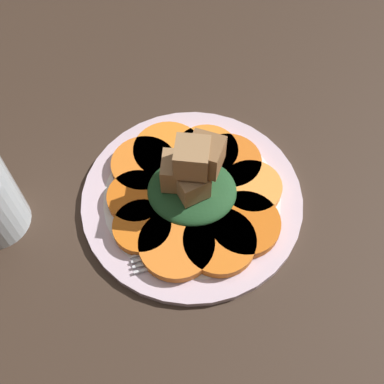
# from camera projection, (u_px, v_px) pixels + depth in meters

# --- Properties ---
(table_slab) EXTENTS (1.20, 1.20, 0.02)m
(table_slab) POSITION_uv_depth(u_px,v_px,m) (192.00, 204.00, 0.63)
(table_slab) COLOR #38281E
(table_slab) RESTS_ON ground
(plate) EXTENTS (0.28, 0.28, 0.01)m
(plate) POSITION_uv_depth(u_px,v_px,m) (192.00, 198.00, 0.61)
(plate) COLOR silver
(plate) RESTS_ON table_slab
(carrot_slice_0) EXTENTS (0.07, 0.07, 0.01)m
(carrot_slice_0) POSITION_uv_depth(u_px,v_px,m) (142.00, 227.00, 0.58)
(carrot_slice_0) COLOR orange
(carrot_slice_0) RESTS_ON plate
(carrot_slice_1) EXTENTS (0.09, 0.09, 0.01)m
(carrot_slice_1) POSITION_uv_depth(u_px,v_px,m) (177.00, 245.00, 0.57)
(carrot_slice_1) COLOR orange
(carrot_slice_1) RESTS_ON plate
(carrot_slice_2) EXTENTS (0.09, 0.09, 0.01)m
(carrot_slice_2) POSITION_uv_depth(u_px,v_px,m) (220.00, 242.00, 0.57)
(carrot_slice_2) COLOR orange
(carrot_slice_2) RESTS_ON plate
(carrot_slice_3) EXTENTS (0.09, 0.09, 0.01)m
(carrot_slice_3) POSITION_uv_depth(u_px,v_px,m) (245.00, 224.00, 0.58)
(carrot_slice_3) COLOR #D45F12
(carrot_slice_3) RESTS_ON plate
(carrot_slice_4) EXTENTS (0.08, 0.08, 0.01)m
(carrot_slice_4) POSITION_uv_depth(u_px,v_px,m) (251.00, 188.00, 0.61)
(carrot_slice_4) COLOR #F99539
(carrot_slice_4) RESTS_ON plate
(carrot_slice_5) EXTENTS (0.09, 0.09, 0.01)m
(carrot_slice_5) POSITION_uv_depth(u_px,v_px,m) (229.00, 162.00, 0.63)
(carrot_slice_5) COLOR orange
(carrot_slice_5) RESTS_ON plate
(carrot_slice_6) EXTENTS (0.08, 0.08, 0.01)m
(carrot_slice_6) POSITION_uv_depth(u_px,v_px,m) (207.00, 152.00, 0.64)
(carrot_slice_6) COLOR orange
(carrot_slice_6) RESTS_ON plate
(carrot_slice_7) EXTENTS (0.09, 0.09, 0.01)m
(carrot_slice_7) POSITION_uv_depth(u_px,v_px,m) (168.00, 151.00, 0.64)
(carrot_slice_7) COLOR orange
(carrot_slice_7) RESTS_ON plate
(carrot_slice_8) EXTENTS (0.09, 0.09, 0.01)m
(carrot_slice_8) POSITION_uv_depth(u_px,v_px,m) (144.00, 165.00, 0.63)
(carrot_slice_8) COLOR orange
(carrot_slice_8) RESTS_ON plate
(carrot_slice_9) EXTENTS (0.07, 0.07, 0.01)m
(carrot_slice_9) POSITION_uv_depth(u_px,v_px,m) (137.00, 198.00, 0.60)
(carrot_slice_9) COLOR orange
(carrot_slice_9) RESTS_ON plate
(center_pile) EXTENTS (0.11, 0.10, 0.10)m
(center_pile) POSITION_uv_depth(u_px,v_px,m) (193.00, 180.00, 0.58)
(center_pile) COLOR #1E4723
(center_pile) RESTS_ON plate
(fork) EXTENTS (0.17, 0.07, 0.00)m
(fork) POSITION_uv_depth(u_px,v_px,m) (200.00, 248.00, 0.57)
(fork) COLOR silver
(fork) RESTS_ON plate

